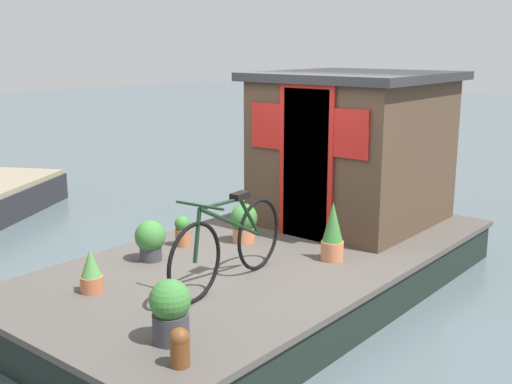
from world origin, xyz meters
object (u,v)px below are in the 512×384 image
object	(u,v)px
bicycle	(229,244)
potted_plant_geranium	(183,231)
potted_plant_fern	(244,222)
potted_plant_mint	(91,272)
mooring_bollard	(180,346)
potted_plant_thyme	(333,232)
potted_plant_ivy	(150,239)
houseboat_cabin	(353,147)
potted_plant_basil	(170,310)

from	to	relation	value
bicycle	potted_plant_geranium	world-z (taller)	bicycle
potted_plant_fern	potted_plant_mint	bearing A→B (deg)	177.58
potted_plant_geranium	potted_plant_mint	xyz separation A→B (m)	(-1.46, -0.34, 0.02)
potted_plant_mint	mooring_bollard	distance (m)	1.66
potted_plant_fern	potted_plant_thyme	world-z (taller)	potted_plant_thyme
potted_plant_ivy	mooring_bollard	xyz separation A→B (m)	(-1.36, -1.84, -0.07)
houseboat_cabin	potted_plant_thyme	size ratio (longest dim) A/B	3.55
houseboat_cabin	potted_plant_mint	size ratio (longest dim) A/B	5.45
potted_plant_basil	potted_plant_ivy	size ratio (longest dim) A/B	1.16
houseboat_cabin	potted_plant_ivy	xyz separation A→B (m)	(-2.63, 0.78, -0.71)
bicycle	potted_plant_fern	bearing A→B (deg)	34.49
potted_plant_basil	potted_plant_geranium	distance (m)	2.34
bicycle	potted_plant_geranium	distance (m)	1.31
houseboat_cabin	potted_plant_fern	xyz separation A→B (m)	(-1.54, 0.45, -0.71)
potted_plant_fern	potted_plant_mint	size ratio (longest dim) A/B	1.10
potted_plant_basil	potted_plant_fern	size ratio (longest dim) A/B	1.10
bicycle	potted_plant_basil	world-z (taller)	bicycle
potted_plant_fern	houseboat_cabin	bearing A→B (deg)	-16.21
potted_plant_thyme	potted_plant_ivy	bearing A→B (deg)	129.82
bicycle	potted_plant_basil	xyz separation A→B (m)	(-1.15, -0.44, -0.14)
potted_plant_ivy	potted_plant_geranium	xyz separation A→B (m)	(0.55, 0.10, -0.05)
houseboat_cabin	bicycle	size ratio (longest dim) A/B	1.28
bicycle	potted_plant_ivy	size ratio (longest dim) A/B	4.07
potted_plant_geranium	potted_plant_mint	world-z (taller)	potted_plant_mint
potted_plant_geranium	potted_plant_thyme	bearing A→B (deg)	-67.12
potted_plant_fern	potted_plant_thyme	xyz separation A→B (m)	(0.11, -1.10, 0.07)
houseboat_cabin	potted_plant_thyme	xyz separation A→B (m)	(-1.44, -0.65, -0.64)
potted_plant_mint	potted_plant_thyme	distance (m)	2.42
potted_plant_basil	potted_plant_thyme	size ratio (longest dim) A/B	0.79
potted_plant_geranium	mooring_bollard	xyz separation A→B (m)	(-1.91, -1.94, -0.02)
potted_plant_basil	potted_plant_ivy	distance (m)	1.90
potted_plant_fern	mooring_bollard	bearing A→B (deg)	-148.37
potted_plant_fern	potted_plant_thyme	size ratio (longest dim) A/B	0.72
potted_plant_thyme	bicycle	bearing A→B (deg)	163.26
potted_plant_geranium	potted_plant_fern	world-z (taller)	potted_plant_fern
potted_plant_fern	potted_plant_thyme	distance (m)	1.11
potted_plant_basil	potted_plant_mint	size ratio (longest dim) A/B	1.21
houseboat_cabin	potted_plant_mint	bearing A→B (deg)	171.44
potted_plant_mint	potted_plant_basil	bearing A→B (deg)	-100.21
potted_plant_basil	potted_plant_thyme	distance (m)	2.34
potted_plant_geranium	potted_plant_fern	size ratio (longest dim) A/B	0.77
mooring_bollard	bicycle	bearing A→B (deg)	29.24
potted_plant_ivy	potted_plant_thyme	size ratio (longest dim) A/B	0.68
mooring_bollard	potted_plant_mint	bearing A→B (deg)	74.26
mooring_bollard	potted_plant_ivy	bearing A→B (deg)	53.46
potted_plant_fern	mooring_bollard	size ratio (longest dim) A/B	1.57
houseboat_cabin	mooring_bollard	xyz separation A→B (m)	(-4.00, -1.06, -0.78)
potted_plant_ivy	mooring_bollard	size ratio (longest dim) A/B	1.49
potted_plant_basil	potted_plant_ivy	xyz separation A→B (m)	(1.14, 1.52, -0.03)
potted_plant_ivy	potted_plant_fern	world-z (taller)	potted_plant_fern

